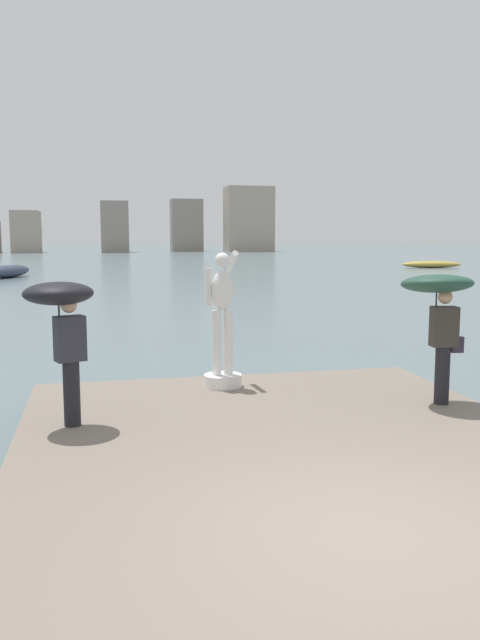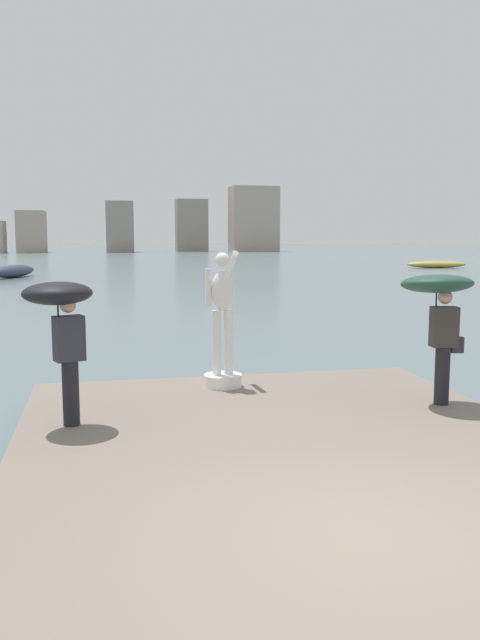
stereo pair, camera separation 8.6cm
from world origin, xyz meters
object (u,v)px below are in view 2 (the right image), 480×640
object	(u,v)px
onlooker_right	(439,300)
boat_near	(436,264)
onlooker_left	(61,313)
boat_mid	(13,271)
statue_white_figure	(223,333)

from	to	relation	value
onlooker_right	boat_near	size ratio (longest dim) A/B	0.36
onlooker_left	boat_near	xyz separation A→B (m)	(30.67, 45.83, -1.60)
boat_mid	onlooker_left	bearing A→B (deg)	-81.99
onlooker_left	onlooker_right	size ratio (longest dim) A/B	0.97
onlooker_left	onlooker_right	xyz separation A→B (m)	(5.42, 0.01, 0.06)
onlooker_left	boat_mid	bearing A→B (deg)	98.01
boat_mid	statue_white_figure	bearing A→B (deg)	-77.94
statue_white_figure	onlooker_right	xyz separation A→B (m)	(2.94, -1.79, 0.67)
onlooker_right	boat_mid	xyz separation A→B (m)	(-10.97, 39.43, -1.54)
statue_white_figure	boat_near	world-z (taller)	statue_white_figure
boat_near	boat_mid	bearing A→B (deg)	-169.98
onlooker_left	boat_near	size ratio (longest dim) A/B	0.35
statue_white_figure	boat_near	distance (m)	52.29
boat_mid	onlooker_right	bearing A→B (deg)	-74.45
statue_white_figure	boat_near	bearing A→B (deg)	57.38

